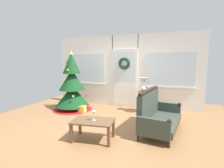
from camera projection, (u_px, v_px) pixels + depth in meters
ground_plane at (103, 126)px, 4.20m from camera, size 6.76×6.76×0.00m
back_wall_with_door at (125, 71)px, 5.98m from camera, size 5.20×0.19×2.55m
christmas_tree at (72, 88)px, 5.60m from camera, size 1.31×1.31×1.96m
settee_sofa at (157, 115)px, 3.90m from camera, size 0.93×1.63×0.96m
side_table at (145, 98)px, 5.31m from camera, size 0.50×0.48×0.67m
table_lamp at (143, 82)px, 5.30m from camera, size 0.28×0.28×0.44m
flower_vase at (148, 88)px, 5.18m from camera, size 0.11×0.10×0.35m
coffee_table at (93, 123)px, 3.42m from camera, size 0.90×0.62×0.42m
wine_glass at (94, 114)px, 3.39m from camera, size 0.08×0.08×0.20m
gift_box at (82, 109)px, 5.34m from camera, size 0.21×0.19×0.21m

